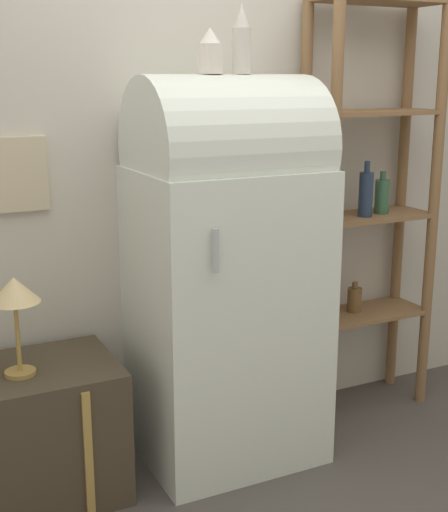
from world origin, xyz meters
The scene contains 8 objects.
ground_plane centered at (0.00, 0.00, 0.00)m, with size 12.00×12.00×0.00m, color #4C4742.
wall_back centered at (-0.01, 0.57, 1.35)m, with size 7.00×0.09×2.70m.
refrigerator centered at (0.00, 0.26, 0.81)m, with size 0.71×0.61×1.57m.
suitcase_trunk centered at (-0.87, 0.28, 0.26)m, with size 0.77×0.48×0.52m.
shelf_unit centered at (0.80, 0.39, 1.03)m, with size 0.62×0.28×1.89m.
vase_left centered at (-0.07, 0.27, 1.65)m, with size 0.10×0.10×0.17m.
vase_center centered at (0.07, 0.27, 1.69)m, with size 0.07×0.07×0.26m.
desk_lamp centered at (-0.84, 0.23, 0.82)m, with size 0.18×0.18×0.36m.
Camera 1 is at (-1.24, -2.22, 1.56)m, focal length 50.00 mm.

